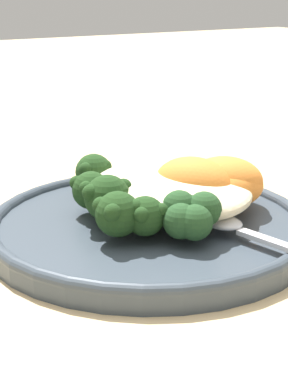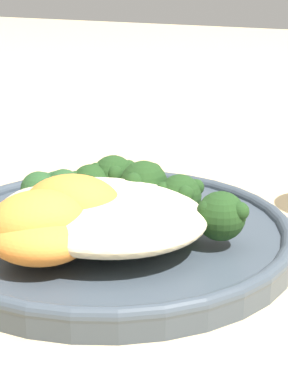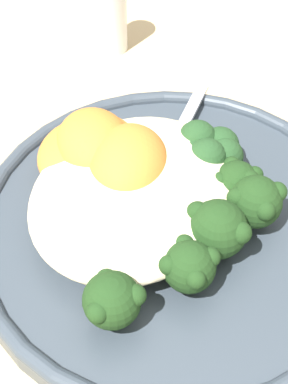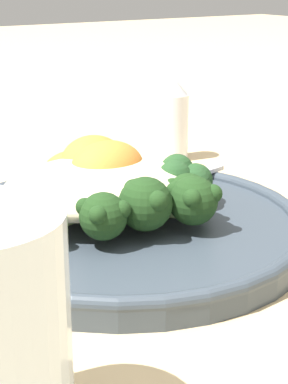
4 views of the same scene
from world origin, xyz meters
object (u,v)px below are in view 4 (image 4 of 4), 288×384
Objects in this scene: quinoa_mound at (100,185)px; sweet_potato_chunk_3 at (78,167)px; sweet_potato_chunk_0 at (107,169)px; salt_shaker at (175,121)px; sweet_potato_chunk_2 at (99,164)px; plate at (125,224)px; broccoli_stalk_4 at (174,195)px; broccoli_stalk_1 at (105,214)px; broccoli_stalk_3 at (180,200)px; kale_tuft at (181,179)px; sweet_potato_chunk_1 at (93,161)px; spoon at (169,181)px; broccoli_stalk_2 at (143,204)px; broccoli_stalk_0 at (47,213)px.

quinoa_mound is 0.06m from sweet_potato_chunk_3.
sweet_potato_chunk_0 is 0.80× the size of salt_shaker.
sweet_potato_chunk_2 is (0.03, 0.05, 0.00)m from quinoa_mound.
broccoli_stalk_4 is (0.03, -0.02, 0.02)m from plate.
quinoa_mound is 2.14× the size of broccoli_stalk_4.
broccoli_stalk_1 is 0.82× the size of broccoli_stalk_3.
broccoli_stalk_3 is 0.12m from sweet_potato_chunk_3.
broccoli_stalk_1 is 1.22× the size of sweet_potato_chunk_3.
broccoli_stalk_3 is 0.05m from kale_tuft.
sweet_potato_chunk_1 reaches higher than quinoa_mound.
spoon is at bearing 7.30° from quinoa_mound.
broccoli_stalk_2 is at bearing -149.24° from kale_tuft.
quinoa_mound is 2.51× the size of sweet_potato_chunk_2.
quinoa_mound is 1.60× the size of broccoli_stalk_3.
sweet_potato_chunk_1 is (0.02, 0.11, 0.00)m from broccoli_stalk_2.
broccoli_stalk_2 is at bearing -124.11° from broccoli_stalk_3.
broccoli_stalk_0 is at bearing -92.05° from broccoli_stalk_1.
broccoli_stalk_2 is (0.06, -0.03, 0.00)m from broccoli_stalk_0.
broccoli_stalk_3 is at bearing -130.83° from spoon.
broccoli_stalk_1 reaches higher than spoon.
salt_shaker is (0.16, 0.08, 0.01)m from sweet_potato_chunk_3.
sweet_potato_chunk_0 is at bearing -166.06° from broccoli_stalk_0.
broccoli_stalk_1 is 0.80× the size of spoon.
broccoli_stalk_3 is (0.09, -0.03, 0.00)m from broccoli_stalk_0.
kale_tuft is at bearing 146.06° from broccoli_stalk_1.
broccoli_stalk_0 reaches higher than plate.
salt_shaker reaches higher than broccoli_stalk_3.
broccoli_stalk_3 reaches higher than kale_tuft.
broccoli_stalk_0 is 2.23× the size of kale_tuft.
spoon is (0.13, 0.04, -0.01)m from broccoli_stalk_0.
broccoli_stalk_1 is 0.97× the size of broccoli_stalk_2.
salt_shaker reaches higher than broccoli_stalk_1.
quinoa_mound is at bearing -100.80° from sweet_potato_chunk_3.
sweet_potato_chunk_3 is at bearing -145.46° from broccoli_stalk_0.
broccoli_stalk_2 reaches higher than broccoli_stalk_1.
sweet_potato_chunk_3 is (0.00, 0.08, 0.03)m from plate.
broccoli_stalk_0 is at bearing -138.30° from sweet_potato_chunk_2.
salt_shaker is at bearing 143.72° from broccoli_stalk_2.
plate is 0.05m from broccoli_stalk_2.
broccoli_stalk_2 reaches higher than broccoli_stalk_3.
sweet_potato_chunk_1 is 0.02m from sweet_potato_chunk_3.
broccoli_stalk_0 is at bearing -129.13° from sweet_potato_chunk_3.
plate is 0.08m from spoon.
sweet_potato_chunk_3 is at bearing 79.20° from quinoa_mound.
spoon is 0.16m from salt_shaker.
salt_shaker is at bearing 170.34° from broccoli_stalk_1.
broccoli_stalk_1 is 0.28m from salt_shaker.
kale_tuft is 0.19m from salt_shaker.
broccoli_stalk_4 is (0.07, 0.01, -0.00)m from broccoli_stalk_1.
broccoli_stalk_1 is 0.06m from broccoli_stalk_3.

